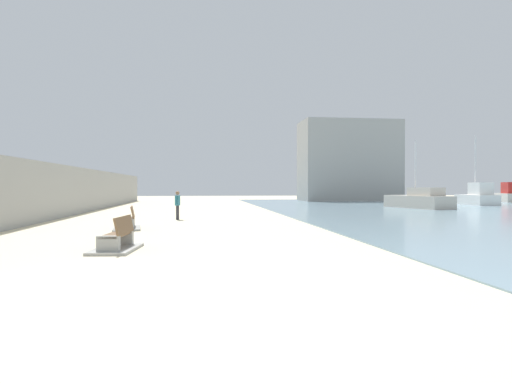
{
  "coord_description": "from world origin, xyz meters",
  "views": [
    {
      "loc": [
        0.75,
        -8.05,
        1.82
      ],
      "look_at": [
        4.05,
        17.84,
        1.5
      ],
      "focal_mm": 31.23,
      "sensor_mm": 36.0,
      "label": 1
    }
  ],
  "objects": [
    {
      "name": "person_walking",
      "position": [
        -0.44,
        16.63,
        0.9
      ],
      "size": [
        0.29,
        0.5,
        1.57
      ],
      "color": "#333338",
      "rests_on": "ground"
    },
    {
      "name": "boat_nearest",
      "position": [
        27.52,
        32.0,
        0.84
      ],
      "size": [
        2.68,
        5.69,
        6.78
      ],
      "color": "white",
      "rests_on": "water_bay"
    },
    {
      "name": "ground_plane",
      "position": [
        0.0,
        18.0,
        0.0
      ],
      "size": [
        120.0,
        120.0,
        0.0
      ],
      "primitive_type": "plane",
      "color": "beige"
    },
    {
      "name": "harbor_building",
      "position": [
        19.4,
        46.0,
        4.99
      ],
      "size": [
        12.0,
        6.0,
        9.98
      ],
      "primitive_type": "cube",
      "color": "#9E9E99",
      "rests_on": "ground"
    },
    {
      "name": "boat_far_left",
      "position": [
        18.77,
        26.68,
        0.71
      ],
      "size": [
        3.43,
        6.68,
        5.68
      ],
      "color": "beige",
      "rests_on": "water_bay"
    },
    {
      "name": "bench_far",
      "position": [
        -2.29,
        11.46,
        0.23
      ],
      "size": [
        1.36,
        2.22,
        0.98
      ],
      "color": "#9E9E99",
      "rests_on": "ground"
    },
    {
      "name": "seawall",
      "position": [
        -7.5,
        18.0,
        1.55
      ],
      "size": [
        0.8,
        64.0,
        3.09
      ],
      "primitive_type": "cube",
      "color": "#9E9E99",
      "rests_on": "ground"
    },
    {
      "name": "boat_distant",
      "position": [
        36.74,
        39.81,
        0.86
      ],
      "size": [
        3.86,
        6.24,
        2.28
      ],
      "color": "beige",
      "rests_on": "water_bay"
    },
    {
      "name": "bench_near",
      "position": [
        -1.58,
        4.97,
        0.23
      ],
      "size": [
        1.32,
        2.2,
        0.98
      ],
      "color": "#9E9E99",
      "rests_on": "ground"
    }
  ]
}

